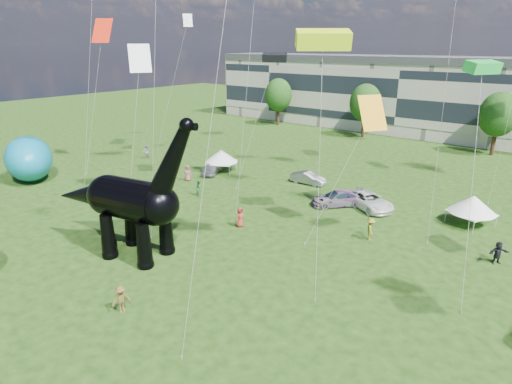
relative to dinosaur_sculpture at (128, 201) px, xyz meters
The scene contains 14 objects.
ground 7.95m from the dinosaur_sculpture, 19.34° to the right, with size 220.00×220.00×0.00m, color #16330C.
terrace_row 59.81m from the dinosaur_sculpture, 91.56° to the left, with size 78.00×11.00×12.00m, color beige.
tree_far_left 56.04m from the dinosaur_sculpture, 114.96° to the left, with size 5.20×5.20×9.44m.
tree_mid_left 51.12m from the dinosaur_sculpture, 96.33° to the left, with size 5.20×5.20×9.44m.
tree_mid_right 52.80m from the dinosaur_sculpture, 74.20° to the left, with size 5.20×5.20×9.44m.
dinosaur_sculpture is the anchor object (origin of this frame).
car_silver 21.67m from the dinosaur_sculpture, 118.34° to the left, with size 1.74×4.32×1.47m, color silver.
car_grey 23.18m from the dinosaur_sculpture, 87.14° to the left, with size 1.42×4.06×1.34m, color gray.
car_white 22.66m from the dinosaur_sculpture, 63.92° to the left, with size 2.55×5.53×1.54m, color white.
car_dark 20.50m from the dinosaur_sculpture, 69.24° to the left, with size 2.12×5.21×1.51m, color #595960.
gazebo_near 28.87m from the dinosaur_sculpture, 49.91° to the left, with size 5.17×5.17×2.72m.
gazebo_left 22.77m from the dinosaur_sculpture, 116.16° to the left, with size 5.34×5.34×2.80m.
inflatable_teal 25.23m from the dinosaur_sculpture, behind, with size 8.13×5.08×5.08m, color #0D7DA4.
visitors 13.10m from the dinosaur_sculpture, 74.69° to the left, with size 49.03×35.92×1.88m.
Camera 1 is at (19.42, -14.57, 15.12)m, focal length 30.00 mm.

